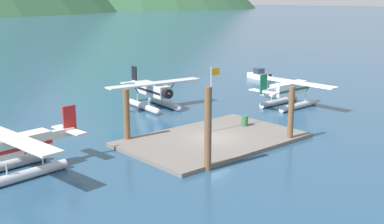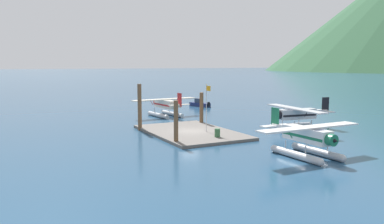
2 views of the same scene
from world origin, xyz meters
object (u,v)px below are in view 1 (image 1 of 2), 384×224
Objects in this scene: flagpole at (212,91)px; boat_white_open_east at (259,75)px; fuel_drum at (245,121)px; seaplane_white_stbd_fwd at (289,92)px; seaplane_silver_bow_right at (154,93)px; seaplane_cream_port_fwd at (14,151)px.

boat_white_open_east is (24.43, 15.91, -3.21)m from flagpole.
fuel_drum is 10.42m from seaplane_white_stbd_fwd.
seaplane_silver_bow_right is 1.01× the size of seaplane_white_stbd_fwd.
boat_white_open_east reaches higher than fuel_drum.
fuel_drum is 0.08× the size of seaplane_cream_port_fwd.
fuel_drum is 0.08× the size of seaplane_white_stbd_fwd.
seaplane_cream_port_fwd is at bearing 174.01° from flagpole.
seaplane_silver_bow_right is at bearing 77.79° from flagpole.
seaplane_cream_port_fwd is (-29.08, -0.69, 0.00)m from seaplane_white_stbd_fwd.
seaplane_silver_bow_right is 13.97m from seaplane_white_stbd_fwd.
fuel_drum is 0.08× the size of seaplane_silver_bow_right.
flagpole is at bearing -169.99° from seaplane_white_stbd_fwd.
seaplane_silver_bow_right is at bearing -167.71° from boat_white_open_east.
seaplane_silver_bow_right and seaplane_cream_port_fwd have the same top height.
fuel_drum is 26.80m from boat_white_open_east.
flagpole reaches higher than fuel_drum.
boat_white_open_east is at bearing 12.29° from seaplane_silver_bow_right.
seaplane_silver_bow_right is at bearing 94.49° from fuel_drum.
fuel_drum is at bearing -163.50° from seaplane_white_stbd_fwd.
seaplane_cream_port_fwd is at bearing 173.25° from fuel_drum.
fuel_drum is (3.32, -0.61, -2.95)m from flagpole.
seaplane_cream_port_fwd is 42.70m from boat_white_open_east.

